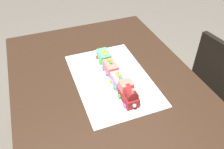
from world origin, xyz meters
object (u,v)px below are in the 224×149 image
(cake_car_hopper_coral, at_px, (111,67))
(cake_car_caboose_mint_green, at_px, (104,56))
(chair, at_px, (224,90))
(cake_car_tanker_lavender, at_px, (119,80))
(dining_table, at_px, (108,99))
(cake_locomotive, at_px, (129,94))

(cake_car_hopper_coral, relative_size, cake_car_caboose_mint_green, 1.00)
(chair, distance_m, cake_car_hopper_coral, 0.85)
(cake_car_tanker_lavender, bearing_deg, cake_car_caboose_mint_green, 0.00)
(cake_car_hopper_coral, bearing_deg, dining_table, 150.63)
(dining_table, xyz_separation_m, chair, (-0.06, -0.83, -0.16))
(dining_table, relative_size, cake_locomotive, 10.00)
(dining_table, relative_size, cake_car_caboose_mint_green, 14.00)
(cake_locomotive, relative_size, cake_car_caboose_mint_green, 1.40)
(chair, bearing_deg, cake_car_tanker_lavender, 80.45)
(chair, height_order, cake_car_hopper_coral, chair)
(dining_table, relative_size, cake_car_tanker_lavender, 14.00)
(cake_car_hopper_coral, height_order, cake_car_caboose_mint_green, same)
(chair, bearing_deg, cake_car_caboose_mint_green, 63.87)
(dining_table, bearing_deg, cake_car_hopper_coral, -29.37)
(cake_car_tanker_lavender, relative_size, cake_car_caboose_mint_green, 1.00)
(cake_locomotive, distance_m, cake_car_hopper_coral, 0.25)
(chair, bearing_deg, cake_car_hopper_coral, 71.87)
(cake_car_hopper_coral, bearing_deg, cake_car_tanker_lavender, -180.00)
(cake_car_caboose_mint_green, bearing_deg, cake_car_hopper_coral, 180.00)
(cake_car_hopper_coral, distance_m, cake_car_caboose_mint_green, 0.12)
(chair, relative_size, cake_car_caboose_mint_green, 8.60)
(chair, relative_size, cake_locomotive, 6.14)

